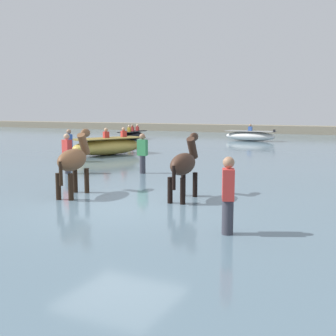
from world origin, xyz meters
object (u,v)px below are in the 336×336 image
boat_distant_east (250,136)px  person_onlooker_right (69,148)px  horse_trailing_bay (74,161)px  person_wading_mid (142,156)px  person_wading_close (67,156)px  boat_far_offshore (108,146)px  boat_distant_west (133,135)px  horse_lead_dark_bay (184,166)px  person_spectator_far (228,200)px

boat_distant_east → person_onlooker_right: (-3.43, -15.15, 0.25)m
horse_trailing_bay → person_wading_mid: (-0.36, 4.07, -0.27)m
horse_trailing_bay → person_wading_close: (-2.62, 2.89, -0.27)m
horse_trailing_bay → person_onlooker_right: horse_trailing_bay is taller
boat_far_offshore → boat_distant_west: 10.36m
boat_distant_east → person_wading_close: size_ratio=2.21×
horse_trailing_bay → boat_far_offshore: 9.87m
horse_lead_dark_bay → person_wading_mid: 4.44m
boat_far_offshore → person_onlooker_right: 3.08m
person_wading_mid → person_wading_close: 2.55m
boat_far_offshore → boat_distant_east: size_ratio=1.11×
boat_distant_west → person_wading_mid: (8.82, -13.92, 0.28)m
horse_lead_dark_bay → horse_trailing_bay: 2.79m
horse_lead_dark_bay → person_onlooker_right: (-7.35, 4.68, -0.23)m
boat_distant_west → person_wading_close: person_wading_close is taller
horse_lead_dark_bay → boat_far_offshore: 10.82m
horse_trailing_bay → boat_distant_west: horse_trailing_bay is taller
person_onlooker_right → horse_trailing_bay: bearing=-49.6°
horse_trailing_bay → person_spectator_far: (4.54, -1.49, -0.27)m
horse_lead_dark_bay → boat_far_offshore: bearing=134.2°
boat_distant_east → person_wading_close: person_wading_close is taller
person_onlooker_right → person_wading_mid: (4.33, -1.44, 0.00)m
boat_distant_east → horse_trailing_bay: bearing=-86.5°
boat_far_offshore → person_spectator_far: (9.41, -10.07, 0.19)m
horse_lead_dark_bay → boat_distant_east: (-3.91, 19.84, -0.47)m
boat_distant_west → horse_trailing_bay: bearing=-63.0°
boat_distant_east → person_spectator_far: person_spectator_far is taller
horse_lead_dark_bay → person_wading_close: horse_lead_dark_bay is taller
horse_trailing_bay → boat_distant_east: size_ratio=0.53×
horse_lead_dark_bay → person_spectator_far: size_ratio=1.13×
horse_lead_dark_bay → boat_distant_west: 20.86m
boat_distant_west → boat_distant_east: (7.93, 2.67, 0.03)m
boat_distant_east → person_wading_mid: (0.89, -16.59, 0.25)m
person_onlooker_right → person_wading_close: size_ratio=1.00×
person_onlooker_right → boat_distant_east: bearing=77.2°
boat_distant_east → person_wading_mid: bearing=-86.9°
boat_far_offshore → person_wading_mid: person_wading_mid is taller
boat_distant_west → person_onlooker_right: bearing=-70.2°
person_spectator_far → person_wading_close: 8.40m
person_onlooker_right → person_wading_close: bearing=-51.7°
person_onlooker_right → horse_lead_dark_bay: bearing=-32.5°
person_spectator_far → person_wading_close: size_ratio=1.00×
horse_trailing_bay → person_wading_mid: size_ratio=1.18×
horse_trailing_bay → boat_far_offshore: size_ratio=0.48×
boat_far_offshore → person_wading_close: person_wading_close is taller
person_onlooker_right → person_spectator_far: (9.23, -7.00, 0.00)m
person_wading_close → horse_trailing_bay: bearing=-47.8°
horse_trailing_bay → boat_distant_east: (-1.25, 20.66, -0.52)m
person_wading_mid → person_wading_close: bearing=-152.6°
boat_distant_east → boat_far_offshore: bearing=-106.7°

